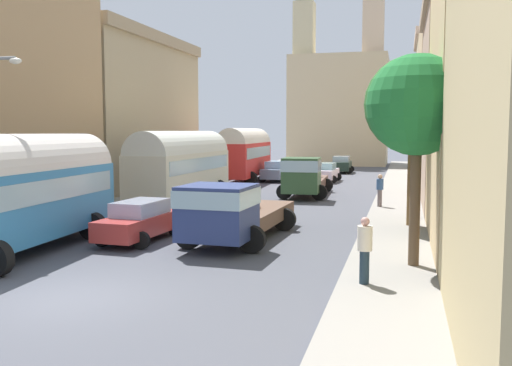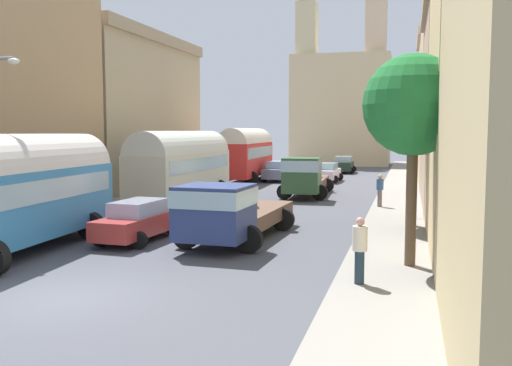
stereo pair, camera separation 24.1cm
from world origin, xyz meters
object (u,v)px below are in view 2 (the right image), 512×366
at_px(car_3, 278,171).
at_px(car_0, 326,172).
at_px(cargo_truck_0, 230,211).
at_px(pedestrian_1, 360,248).
at_px(parked_bus_0, 16,188).
at_px(parked_bus_1, 182,163).
at_px(parked_bus_2, 246,152).
at_px(car_2, 139,220).
at_px(cargo_truck_1, 305,176).
at_px(car_1, 343,165).
at_px(pedestrian_0, 380,189).

bearing_deg(car_3, car_0, 9.10).
height_order(cargo_truck_0, pedestrian_1, cargo_truck_0).
distance_m(parked_bus_0, parked_bus_1, 14.12).
bearing_deg(parked_bus_2, car_3, 13.19).
bearing_deg(car_2, cargo_truck_1, 77.03).
height_order(cargo_truck_1, car_2, cargo_truck_1).
height_order(cargo_truck_1, car_3, cargo_truck_1).
bearing_deg(car_1, parked_bus_2, -120.54).
distance_m(parked_bus_2, car_0, 6.44).
bearing_deg(parked_bus_0, car_2, 47.08).
height_order(car_0, car_3, car_3).
height_order(car_1, pedestrian_1, pedestrian_1).
distance_m(car_3, pedestrian_0, 16.73).
bearing_deg(cargo_truck_1, pedestrian_0, -42.51).
relative_size(car_0, car_1, 1.05).
height_order(cargo_truck_0, pedestrian_0, cargo_truck_0).
height_order(parked_bus_0, parked_bus_1, parked_bus_1).
relative_size(cargo_truck_0, car_2, 1.71).
distance_m(car_2, pedestrian_0, 13.38).
bearing_deg(cargo_truck_0, pedestrian_0, 65.80).
relative_size(cargo_truck_1, car_3, 1.91).
distance_m(parked_bus_1, car_3, 14.23).
bearing_deg(car_2, parked_bus_0, -132.92).
xyz_separation_m(car_2, car_3, (-0.57, 25.07, 0.05)).
height_order(cargo_truck_0, car_0, cargo_truck_0).
bearing_deg(pedestrian_0, parked_bus_1, 177.95).
xyz_separation_m(car_1, car_2, (-3.42, -35.38, -0.05)).
height_order(parked_bus_1, car_1, parked_bus_1).
bearing_deg(car_3, car_1, 68.89).
relative_size(parked_bus_1, cargo_truck_0, 1.30).
bearing_deg(car_2, parked_bus_1, 104.81).
distance_m(car_0, car_3, 3.74).
xyz_separation_m(parked_bus_0, cargo_truck_1, (6.24, 17.93, -0.86)).
relative_size(parked_bus_0, car_0, 2.16).
distance_m(cargo_truck_1, pedestrian_1, 19.85).
xyz_separation_m(parked_bus_2, car_0, (6.13, 1.16, -1.58)).
xyz_separation_m(parked_bus_1, cargo_truck_1, (6.37, 3.81, -0.90)).
bearing_deg(cargo_truck_0, parked_bus_1, 120.32).
relative_size(parked_bus_2, car_2, 2.17).
bearing_deg(car_3, car_2, -88.71).
xyz_separation_m(car_3, pedestrian_1, (8.84, -29.41, 0.25)).
bearing_deg(cargo_truck_1, parked_bus_1, -149.14).
height_order(car_0, car_1, car_1).
bearing_deg(car_2, pedestrian_1, -27.70).
bearing_deg(parked_bus_2, cargo_truck_0, -75.24).
xyz_separation_m(car_1, pedestrian_1, (4.85, -39.72, 0.25)).
relative_size(parked_bus_1, car_1, 2.47).
xyz_separation_m(cargo_truck_0, car_0, (-0.23, 25.31, -0.42)).
height_order(parked_bus_0, pedestrian_0, parked_bus_0).
distance_m(parked_bus_2, cargo_truck_0, 25.00).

